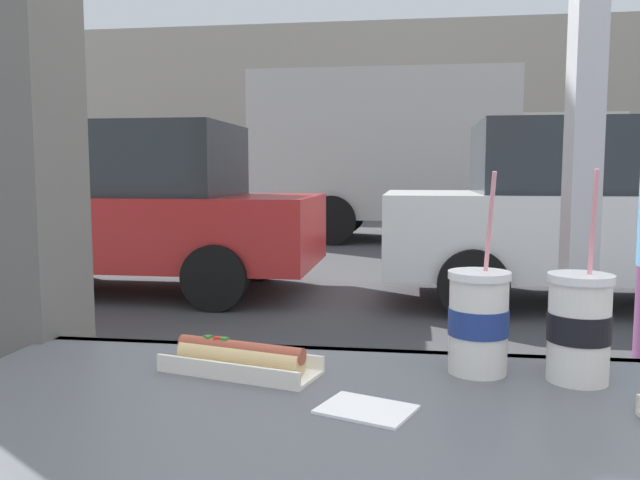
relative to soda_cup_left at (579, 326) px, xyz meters
The scene contains 10 objects.
ground_plane 8.17m from the soda_cup_left, 89.73° to the left, with size 60.00×60.00×0.00m, color #424244.
sidewalk_strip 1.99m from the soda_cup_left, 88.69° to the left, with size 16.00×2.80×0.13m, color #9E998E.
building_facade_far 19.82m from the soda_cup_left, 89.89° to the left, with size 28.00×1.20×5.89m, color #A89E8E.
soda_cup_left is the anchor object (origin of this frame).
soda_cup_right 0.15m from the soda_cup_left, behind, with size 0.10×0.10×0.32m.
hotdog_tray_far 0.53m from the soda_cup_left, behind, with size 0.27×0.16×0.05m.
napkin_wrapper 0.36m from the soda_cup_left, 151.14° to the right, with size 0.12×0.09×0.00m, color white.
parked_car_red 6.74m from the soda_cup_left, 120.73° to the left, with size 4.38×1.96×1.84m.
parked_car_white 6.00m from the soda_cup_left, 74.65° to the left, with size 4.32×2.01×1.83m.
box_truck 11.78m from the soda_cup_left, 90.92° to the left, with size 6.65×2.44×3.19m.
Camera 1 is at (-0.29, -1.11, 1.33)m, focal length 36.39 mm.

